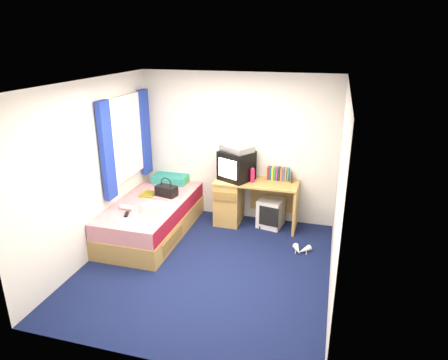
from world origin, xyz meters
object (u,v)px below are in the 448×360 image
(aerosol_can, at_px, (248,175))
(remote_control, at_px, (127,214))
(vcr, at_px, (237,148))
(handbag, at_px, (166,190))
(white_heels, at_px, (301,250))
(water_bottle, at_px, (127,207))
(magazine, at_px, (148,194))
(storage_cube, at_px, (271,213))
(pillow, at_px, (171,178))
(pink_water_bottle, at_px, (252,176))
(crt_tv, at_px, (236,165))
(towel, at_px, (155,208))
(desk, at_px, (240,200))
(picture_frame, at_px, (292,178))
(colour_swatch_fan, at_px, (145,213))
(bed, at_px, (152,217))

(aerosol_can, distance_m, remote_control, 1.96)
(vcr, bearing_deg, handbag, -122.16)
(white_heels, bearing_deg, water_bottle, -170.70)
(magazine, height_order, remote_control, remote_control)
(magazine, height_order, white_heels, magazine)
(vcr, bearing_deg, storage_cube, 33.40)
(pillow, height_order, vcr, vcr)
(pink_water_bottle, bearing_deg, aerosol_can, 144.26)
(white_heels, bearing_deg, pillow, 160.04)
(crt_tv, xyz_separation_m, towel, (-0.94, -1.04, -0.40))
(pink_water_bottle, distance_m, magazine, 1.67)
(desk, xyz_separation_m, aerosol_can, (0.13, 0.00, 0.43))
(towel, bearing_deg, picture_frame, 32.58)
(magazine, relative_size, colour_swatch_fan, 1.27)
(water_bottle, distance_m, white_heels, 2.57)
(pink_water_bottle, bearing_deg, remote_control, -141.40)
(pillow, xyz_separation_m, pink_water_bottle, (1.46, -0.19, 0.25))
(desk, height_order, picture_frame, picture_frame)
(handbag, bearing_deg, colour_swatch_fan, -78.80)
(crt_tv, distance_m, handbag, 1.17)
(crt_tv, relative_size, magazine, 2.16)
(handbag, relative_size, magazine, 1.28)
(storage_cube, relative_size, aerosol_can, 2.63)
(storage_cube, xyz_separation_m, aerosol_can, (-0.39, -0.01, 0.61))
(water_bottle, relative_size, remote_control, 1.25)
(crt_tv, height_order, colour_swatch_fan, crt_tv)
(crt_tv, distance_m, vcr, 0.28)
(aerosol_can, distance_m, water_bottle, 1.92)
(remote_control, bearing_deg, bed, 59.33)
(picture_frame, distance_m, magazine, 2.28)
(pink_water_bottle, bearing_deg, colour_swatch_fan, -139.27)
(storage_cube, height_order, picture_frame, picture_frame)
(pillow, height_order, colour_swatch_fan, pillow)
(picture_frame, relative_size, towel, 0.50)
(pink_water_bottle, xyz_separation_m, aerosol_can, (-0.09, 0.06, -0.02))
(vcr, distance_m, colour_swatch_fan, 1.72)
(pink_water_bottle, height_order, magazine, pink_water_bottle)
(storage_cube, bearing_deg, magazine, -153.66)
(towel, height_order, remote_control, towel)
(bed, distance_m, crt_tv, 1.54)
(bed, bearing_deg, pillow, 92.80)
(storage_cube, distance_m, pink_water_bottle, 0.70)
(water_bottle, xyz_separation_m, remote_control, (0.08, -0.16, -0.03))
(towel, bearing_deg, vcr, 47.94)
(vcr, xyz_separation_m, remote_control, (-1.27, -1.29, -0.71))
(picture_frame, bearing_deg, pink_water_bottle, -171.59)
(bed, xyz_separation_m, pink_water_bottle, (1.42, 0.68, 0.59))
(desk, relative_size, water_bottle, 6.50)
(water_bottle, distance_m, colour_swatch_fan, 0.32)
(pillow, bearing_deg, pink_water_bottle, -7.23)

